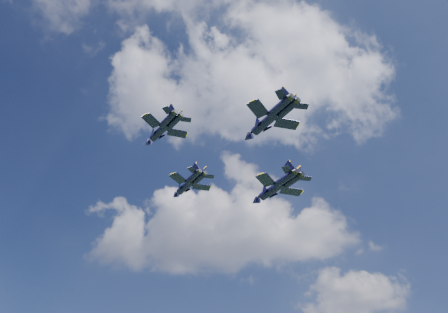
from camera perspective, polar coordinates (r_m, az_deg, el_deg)
jet_lead at (r=107.77m, az=-5.13°, el=-3.97°), size 12.75×13.05×3.51m
jet_left at (r=91.90m, az=-8.51°, el=3.15°), size 12.27×11.84×3.28m
jet_right at (r=106.05m, az=6.11°, el=-4.47°), size 15.80×15.71×4.29m
jet_slot at (r=86.77m, az=5.26°, el=4.32°), size 14.10×14.28×3.86m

